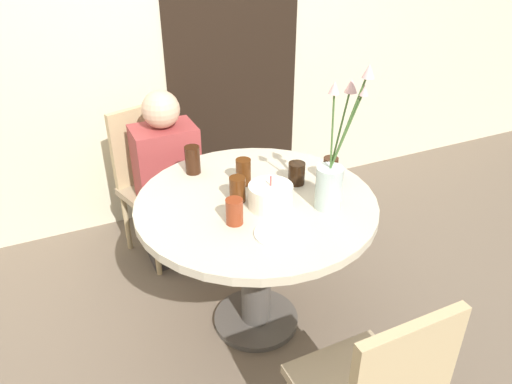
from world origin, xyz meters
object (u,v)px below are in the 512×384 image
object	(u,v)px
flower_vase	(332,174)
drink_glass_4	(237,189)
drink_glass_2	(243,172)
person_guest	(169,186)
drink_glass_1	(330,170)
drink_glass_3	(234,211)
side_plate	(279,234)
chair_right_flank	(153,175)
drink_glass_5	(193,160)
drink_glass_0	(297,173)
birthday_cake	(271,196)

from	to	relation	value
flower_vase	drink_glass_4	size ratio (longest dim) A/B	5.67
flower_vase	drink_glass_2	distance (m)	0.45
drink_glass_2	person_guest	world-z (taller)	person_guest
drink_glass_1	drink_glass_4	distance (m)	0.47
flower_vase	drink_glass_3	world-z (taller)	flower_vase
side_plate	chair_right_flank	bearing A→B (deg)	101.67
side_plate	drink_glass_1	world-z (taller)	drink_glass_1
flower_vase	drink_glass_5	xyz separation A→B (m)	(-0.43, 0.56, -0.10)
side_plate	flower_vase	bearing A→B (deg)	17.32
side_plate	drink_glass_2	world-z (taller)	drink_glass_2
drink_glass_1	drink_glass_4	bearing A→B (deg)	177.93
drink_glass_0	person_guest	size ratio (longest dim) A/B	0.10
drink_glass_5	chair_right_flank	bearing A→B (deg)	100.63
side_plate	person_guest	world-z (taller)	person_guest
drink_glass_0	side_plate	bearing A→B (deg)	-127.56
drink_glass_1	drink_glass_5	bearing A→B (deg)	147.86
side_plate	drink_glass_1	bearing A→B (deg)	35.34
flower_vase	side_plate	distance (m)	0.34
drink_glass_0	birthday_cake	bearing A→B (deg)	-146.37
chair_right_flank	flower_vase	distance (m)	1.25
side_plate	person_guest	size ratio (longest dim) A/B	0.19
side_plate	drink_glass_0	xyz separation A→B (m)	(0.26, 0.34, 0.05)
side_plate	drink_glass_2	size ratio (longest dim) A/B	1.61
drink_glass_0	drink_glass_4	world-z (taller)	drink_glass_4
chair_right_flank	flower_vase	bearing A→B (deg)	-80.63
drink_glass_1	drink_glass_5	size ratio (longest dim) A/B	0.88
drink_glass_3	person_guest	distance (m)	0.90
side_plate	drink_glass_4	bearing A→B (deg)	98.89
drink_glass_0	drink_glass_3	xyz separation A→B (m)	(-0.39, -0.19, 0.00)
birthday_cake	drink_glass_1	world-z (taller)	birthday_cake
drink_glass_1	drink_glass_5	xyz separation A→B (m)	(-0.56, 0.35, 0.01)
side_plate	person_guest	xyz separation A→B (m)	(-0.19, 1.00, -0.25)
flower_vase	person_guest	bearing A→B (deg)	117.84
birthday_cake	flower_vase	xyz separation A→B (m)	(0.23, -0.12, 0.12)
side_plate	drink_glass_5	xyz separation A→B (m)	(-0.14, 0.65, 0.06)
chair_right_flank	drink_glass_3	distance (m)	1.05
drink_glass_0	drink_glass_3	size ratio (longest dim) A/B	0.95
chair_right_flank	side_plate	size ratio (longest dim) A/B	4.41
drink_glass_3	drink_glass_2	bearing A→B (deg)	60.32
drink_glass_4	drink_glass_1	bearing A→B (deg)	-2.07
drink_glass_1	drink_glass_2	bearing A→B (deg)	158.76
drink_glass_0	drink_glass_5	size ratio (longest dim) A/B	0.77
side_plate	drink_glass_3	size ratio (longest dim) A/B	1.81
birthday_cake	side_plate	bearing A→B (deg)	-106.64
flower_vase	drink_glass_1	world-z (taller)	flower_vase
birthday_cake	drink_glass_0	distance (m)	0.24
drink_glass_1	drink_glass_3	world-z (taller)	drink_glass_1
drink_glass_5	person_guest	distance (m)	0.47
drink_glass_3	drink_glass_0	bearing A→B (deg)	25.72
flower_vase	drink_glass_1	distance (m)	0.26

